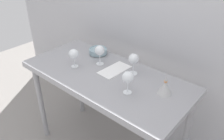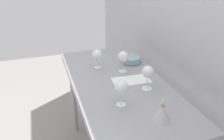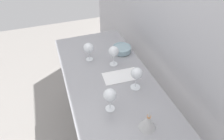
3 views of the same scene
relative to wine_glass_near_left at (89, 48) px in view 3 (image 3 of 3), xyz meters
The scene contains 9 objects.
back_wall 0.70m from the wine_glass_near_left, 64.31° to the left, with size 3.80×0.04×2.60m, color #B2B2B7.
steel_counter 0.36m from the wine_glass_near_left, 16.14° to the left, with size 1.40×0.65×0.90m.
wine_glass_near_left is the anchor object (origin of this frame).
wine_glass_far_left 0.22m from the wine_glass_near_left, 52.95° to the left, with size 0.08×0.08×0.17m.
wine_glass_far_right 0.50m from the wine_glass_near_left, 27.52° to the left, with size 0.08×0.08×0.17m.
wine_glass_near_right 0.56m from the wine_glass_near_left, ahead, with size 0.08×0.08×0.17m.
tasting_sheet_upper 0.36m from the wine_glass_near_left, 31.25° to the left, with size 0.15×0.28×0.00m, color white.
tasting_bowl 0.31m from the wine_glass_near_left, 92.95° to the left, with size 0.17×0.17×0.06m.
decanter_funnel 0.78m from the wine_glass_near_left, 11.49° to the left, with size 0.10×0.10×0.14m.
Camera 3 is at (1.05, -0.35, 1.89)m, focal length 30.97 mm.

